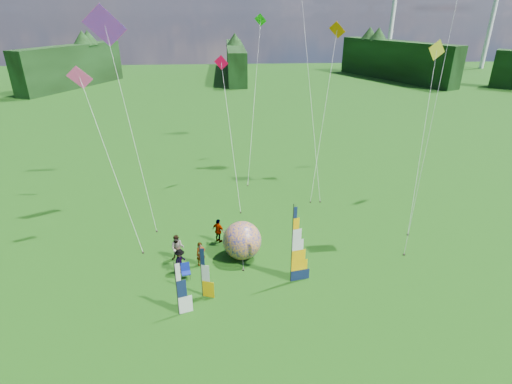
{
  "coord_description": "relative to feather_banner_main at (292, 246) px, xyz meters",
  "views": [
    {
      "loc": [
        -2.62,
        -17.73,
        15.56
      ],
      "look_at": [
        -1.0,
        4.0,
        5.5
      ],
      "focal_mm": 28.0,
      "sensor_mm": 36.0,
      "label": 1
    }
  ],
  "objects": [
    {
      "name": "kite_rainbow_delta",
      "position": [
        -10.97,
        10.1,
        5.87
      ],
      "size": [
        11.4,
        13.63,
        16.96
      ],
      "primitive_type": null,
      "rotation": [
        0.0,
        0.0,
        0.26
      ],
      "color": "#DE2D52",
      "rests_on": "ground"
    },
    {
      "name": "side_banner_far",
      "position": [
        -6.65,
        -2.47,
        -0.92
      ],
      "size": [
        0.98,
        0.39,
        3.37
      ],
      "primitive_type": null,
      "rotation": [
        0.0,
        0.0,
        0.3
      ],
      "color": "white",
      "rests_on": "ground"
    },
    {
      "name": "bol_inflatable",
      "position": [
        -2.89,
        2.95,
        -1.3
      ],
      "size": [
        3.32,
        3.32,
        2.62
      ],
      "primitive_type": "sphere",
      "rotation": [
        0.0,
        0.0,
        0.32
      ],
      "color": "#001278",
      "rests_on": "ground"
    },
    {
      "name": "kite_parafoil",
      "position": [
        9.87,
        4.84,
        7.58
      ],
      "size": [
        8.28,
        9.88,
        20.39
      ],
      "primitive_type": null,
      "rotation": [
        0.0,
        0.0,
        -0.15
      ],
      "color": "#A1000B",
      "rests_on": "ground"
    },
    {
      "name": "spectator_b",
      "position": [
        -7.23,
        2.94,
        -1.67
      ],
      "size": [
        0.95,
        0.53,
        1.88
      ],
      "primitive_type": "imported",
      "rotation": [
        0.0,
        0.0,
        -0.1
      ],
      "color": "#66594C",
      "rests_on": "ground"
    },
    {
      "name": "small_kite_orange",
      "position": [
        5.18,
        15.19,
        4.89
      ],
      "size": [
        9.84,
        12.51,
        15.01
      ],
      "primitive_type": null,
      "rotation": [
        0.0,
        0.0,
        -0.4
      ],
      "color": "orange",
      "rests_on": "ground"
    },
    {
      "name": "ground",
      "position": [
        -1.04,
        -2.38,
        -2.61
      ],
      "size": [
        220.0,
        220.0,
        0.0
      ],
      "primitive_type": "plane",
      "color": "#1F5B0D",
      "rests_on": "ground"
    },
    {
      "name": "treeline_ring",
      "position": [
        -1.04,
        -2.38,
        1.39
      ],
      "size": [
        210.0,
        210.0,
        8.0
      ],
      "primitive_type": null,
      "color": "#194719",
      "rests_on": "ground"
    },
    {
      "name": "feather_banner_main",
      "position": [
        0.0,
        0.0,
        0.0
      ],
      "size": [
        1.4,
        0.37,
        5.22
      ],
      "primitive_type": null,
      "rotation": [
        0.0,
        0.0,
        0.19
      ],
      "color": "#111E45",
      "rests_on": "ground"
    },
    {
      "name": "small_kite_yellow",
      "position": [
        11.69,
        9.07,
        4.33
      ],
      "size": [
        10.1,
        12.83,
        13.89
      ],
      "primitive_type": null,
      "rotation": [
        0.0,
        0.0,
        0.32
      ],
      "color": "yellow",
      "rests_on": "ground"
    },
    {
      "name": "small_kite_red",
      "position": [
        -3.37,
        13.54,
        3.5
      ],
      "size": [
        7.2,
        11.03,
        12.22
      ],
      "primitive_type": null,
      "rotation": [
        0.0,
        0.0,
        0.39
      ],
      "color": "#BF002C",
      "rests_on": "ground"
    },
    {
      "name": "spectator_d",
      "position": [
        -4.51,
        5.02,
        -1.69
      ],
      "size": [
        1.13,
        1.02,
        1.85
      ],
      "primitive_type": "imported",
      "rotation": [
        0.0,
        0.0,
        2.47
      ],
      "color": "#66594C",
      "rests_on": "ground"
    },
    {
      "name": "kite_whale",
      "position": [
        4.1,
        17.4,
        7.55
      ],
      "size": [
        5.45,
        16.22,
        20.33
      ],
      "primitive_type": null,
      "rotation": [
        0.0,
        0.0,
        -0.12
      ],
      "color": "black",
      "rests_on": "ground"
    },
    {
      "name": "spectator_a",
      "position": [
        -5.65,
        2.2,
        -1.76
      ],
      "size": [
        0.74,
        0.63,
        1.71
      ],
      "primitive_type": "imported",
      "rotation": [
        0.0,
        0.0,
        0.42
      ],
      "color": "#66594C",
      "rests_on": "ground"
    },
    {
      "name": "side_banner_left",
      "position": [
        -5.41,
        -0.98,
        -0.94
      ],
      "size": [
        0.92,
        0.39,
        3.35
      ],
      "primitive_type": null,
      "rotation": [
        0.0,
        0.0,
        -0.32
      ],
      "color": "#FFB304",
      "rests_on": "ground"
    },
    {
      "name": "small_kite_pink",
      "position": [
        -11.7,
        6.33,
        3.7
      ],
      "size": [
        8.13,
        8.87,
        12.62
      ],
      "primitive_type": null,
      "rotation": [
        0.0,
        0.0,
        0.23
      ],
      "color": "#FF468E",
      "rests_on": "ground"
    },
    {
      "name": "camp_chair",
      "position": [
        -6.52,
        0.79,
        -2.1
      ],
      "size": [
        0.7,
        0.7,
        1.02
      ],
      "primitive_type": null,
      "rotation": [
        0.0,
        0.0,
        0.21
      ],
      "color": "navy",
      "rests_on": "ground"
    },
    {
      "name": "turbine_right",
      "position": [
        43.96,
        99.62,
        12.39
      ],
      "size": [
        8.0,
        1.2,
        30.0
      ],
      "primitive_type": null,
      "color": "silver",
      "rests_on": "ground"
    },
    {
      "name": "small_kite_green",
      "position": [
        -0.8,
        20.39,
        5.15
      ],
      "size": [
        5.77,
        13.4,
        15.52
      ],
      "primitive_type": null,
      "rotation": [
        0.0,
        0.0,
        0.12
      ],
      "color": "#15C60E",
      "rests_on": "ground"
    },
    {
      "name": "turbine_left",
      "position": [
        68.96,
        92.62,
        12.39
      ],
      "size": [
        8.0,
        1.2,
        30.0
      ],
      "primitive_type": null,
      "color": "silver",
      "rests_on": "ground"
    },
    {
      "name": "spectator_c",
      "position": [
        -6.91,
        1.52,
        -1.77
      ],
      "size": [
        0.82,
        1.15,
        1.68
      ],
      "primitive_type": "imported",
      "rotation": [
        0.0,
        0.0,
        1.14
      ],
      "color": "#66594C",
      "rests_on": "ground"
    }
  ]
}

